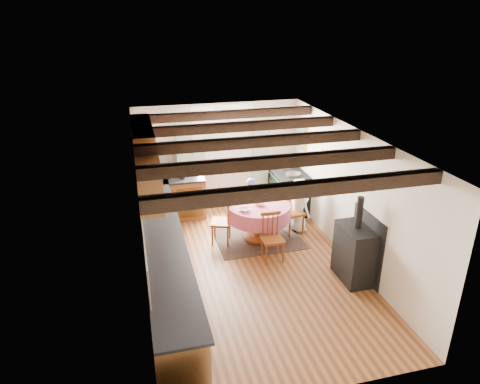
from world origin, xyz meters
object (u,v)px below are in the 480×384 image
object	(u,v)px
chair_near	(273,238)
aga_range	(288,191)
child_far	(250,201)
child_right	(299,205)
chair_right	(293,211)
cup	(256,202)
cast_iron_stove	(356,239)
dining_table	(259,222)
chair_left	(221,221)

from	to	relation	value
chair_near	aga_range	world-z (taller)	aga_range
child_far	child_right	xyz separation A→B (m)	(0.87, -0.55, 0.05)
chair_near	chair_right	distance (m)	1.18
child_far	cup	size ratio (longest dim) A/B	10.42
chair_right	child_right	xyz separation A→B (m)	(0.15, 0.07, 0.08)
child_right	child_far	bearing A→B (deg)	39.51
chair_near	chair_right	size ratio (longest dim) A/B	0.93
chair_near	chair_right	xyz separation A→B (m)	(0.73, 0.92, 0.03)
cast_iron_stove	child_right	size ratio (longest dim) A/B	1.34
dining_table	cup	xyz separation A→B (m)	(-0.05, 0.02, 0.42)
chair_near	child_far	distance (m)	1.54
dining_table	child_right	world-z (taller)	child_right
child_far	child_right	world-z (taller)	child_right
chair_near	aga_range	bearing A→B (deg)	63.09
chair_near	child_right	bearing A→B (deg)	49.09
cast_iron_stove	chair_right	bearing A→B (deg)	102.31
aga_range	cast_iron_stove	xyz separation A→B (m)	(0.11, -2.85, 0.27)
chair_near	cast_iron_stove	xyz separation A→B (m)	(1.13, -0.90, 0.30)
dining_table	chair_right	distance (m)	0.75
child_right	aga_range	bearing A→B (deg)	-26.53
chair_near	cup	bearing A→B (deg)	94.93
dining_table	cast_iron_stove	distance (m)	2.11
cast_iron_stove	chair_left	bearing A→B (deg)	136.35
child_far	chair_right	bearing A→B (deg)	127.68
dining_table	chair_right	size ratio (longest dim) A/B	1.29
chair_near	chair_left	xyz separation A→B (m)	(-0.75, 0.89, 0.01)
chair_right	child_far	bearing A→B (deg)	38.84
dining_table	chair_left	bearing A→B (deg)	175.31
chair_right	cast_iron_stove	distance (m)	1.89
chair_left	aga_range	world-z (taller)	aga_range
chair_near	chair_left	bearing A→B (deg)	130.89
dining_table	chair_near	world-z (taller)	chair_near
chair_right	child_right	size ratio (longest dim) A/B	0.86
chair_left	cup	distance (m)	0.77
child_right	cup	size ratio (longest dim) A/B	11.38
chair_near	dining_table	bearing A→B (deg)	91.57
cast_iron_stove	child_far	distance (m)	2.69
dining_table	aga_range	size ratio (longest dim) A/B	1.20
dining_table	child_far	size ratio (longest dim) A/B	1.21
aga_range	cast_iron_stove	world-z (taller)	cast_iron_stove
chair_near	aga_range	xyz separation A→B (m)	(1.02, 1.94, 0.03)
dining_table	aga_range	bearing A→B (deg)	47.26
cup	child_far	bearing A→B (deg)	84.25
chair_near	child_far	size ratio (longest dim) A/B	0.87
aga_range	dining_table	bearing A→B (deg)	-132.74
chair_left	aga_range	xyz separation A→B (m)	(1.77, 1.05, 0.02)
chair_right	child_right	world-z (taller)	child_right
child_far	chair_left	bearing A→B (deg)	28.63
child_right	chair_near	bearing A→B (deg)	120.02
child_right	cup	bearing A→B (deg)	80.20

